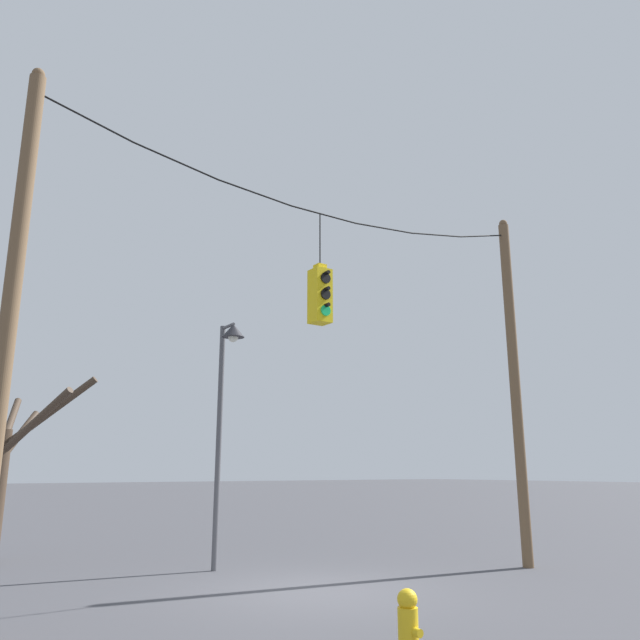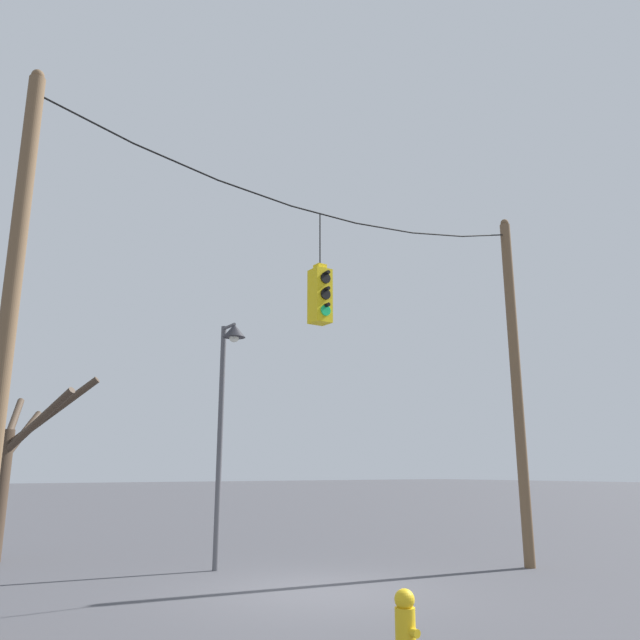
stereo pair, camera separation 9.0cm
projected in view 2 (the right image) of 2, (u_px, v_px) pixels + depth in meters
ground_plane at (317, 592)px, 10.51m from camera, size 200.00×200.00×0.00m
utility_pole_left at (8, 325)px, 8.44m from camera, size 0.23×0.23×7.85m
utility_pole_right at (516, 383)px, 14.00m from camera, size 0.23×0.23×7.85m
span_wire at (325, 203)px, 11.94m from camera, size 10.38×0.03×0.75m
traffic_light_near_left_pole at (320, 295)px, 11.44m from camera, size 0.34×0.46×2.13m
street_lamp at (227, 384)px, 13.39m from camera, size 0.48×0.84×5.12m
bare_tree at (12, 466)px, 14.39m from camera, size 1.94×3.42×4.15m
fire_hydrant at (405, 626)px, 6.65m from camera, size 0.22×0.30×0.75m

